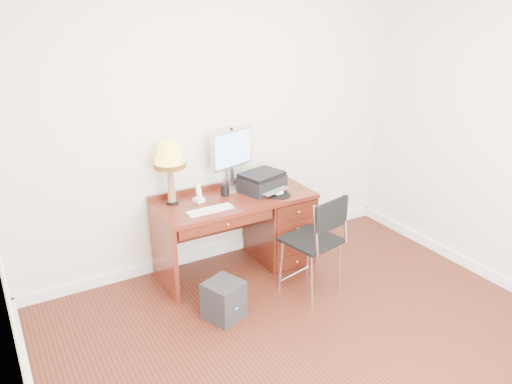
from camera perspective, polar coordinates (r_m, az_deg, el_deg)
ground at (r=4.04m, az=7.44°, el=-17.22°), size 4.00×4.00×0.00m
room_shell at (r=4.43m, az=2.45°, el=-12.38°), size 4.00×4.00×4.00m
desk at (r=4.97m, az=0.90°, el=-3.53°), size 1.50×0.67×0.75m
monitor at (r=4.81m, az=-2.66°, el=4.59°), size 0.50×0.23×0.59m
keyboard at (r=4.42m, az=-5.27°, el=-2.05°), size 0.42×0.13×0.02m
mouse_pad at (r=4.73m, az=2.66°, el=-0.25°), size 0.22×0.22×0.04m
printer at (r=4.83m, az=0.66°, el=1.18°), size 0.48×0.42×0.18m
leg_lamp at (r=4.47m, az=-9.88°, el=3.81°), size 0.29×0.29×0.59m
phone at (r=4.60m, az=-6.56°, el=-0.51°), size 0.10×0.10×0.18m
pen_cup at (r=4.73m, az=-3.57°, el=0.20°), size 0.08×0.08×0.10m
chair at (r=4.40m, az=6.92°, el=-4.98°), size 0.52×0.52×0.94m
equipment_box at (r=4.24m, az=-3.71°, el=-12.20°), size 0.37×0.37×0.33m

